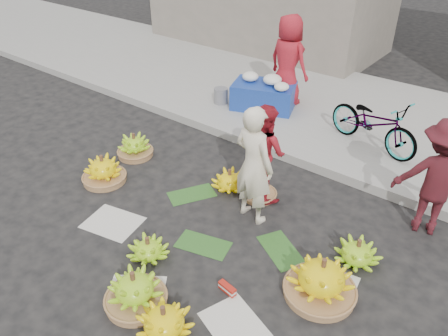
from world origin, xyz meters
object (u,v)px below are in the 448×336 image
Objects in this scene: flower_table at (264,94)px; bicycle at (374,123)px; banana_bunch_0 at (103,170)px; banana_bunch_4 at (321,279)px; vendor_cream at (254,165)px.

flower_table is 0.82× the size of bicycle.
banana_bunch_4 reaches higher than banana_bunch_0.
flower_table is (-2.96, 3.40, 0.17)m from banana_bunch_4.
banana_bunch_0 is 2.37m from vendor_cream.
bicycle is at bearing 103.45° from banana_bunch_4.
vendor_cream reaches higher than flower_table.
flower_table is at bearing 100.62° from bicycle.
banana_bunch_4 is at bearing 162.14° from vendor_cream.
bicycle is (0.57, 2.55, -0.25)m from vendor_cream.
banana_bunch_0 is at bearing -179.95° from banana_bunch_4.
vendor_cream is 3.22m from flower_table.
vendor_cream is (-1.33, 0.65, 0.57)m from banana_bunch_4.
vendor_cream is (2.19, 0.66, 0.61)m from banana_bunch_0.
vendor_cream is at bearing -176.74° from bicycle.
bicycle is at bearing 49.24° from banana_bunch_0.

